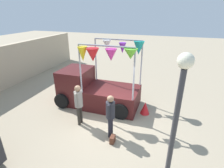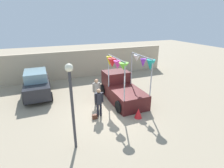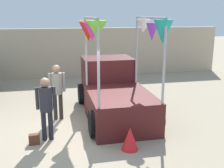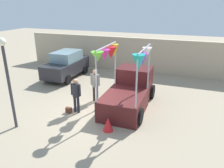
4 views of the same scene
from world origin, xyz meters
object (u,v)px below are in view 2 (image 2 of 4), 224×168
Objects in this scene: handbag at (95,117)px; street_lamp at (71,96)px; vendor_truck at (121,87)px; folded_kite_bundle_crimson at (138,113)px; parked_car at (37,84)px; person_vendor at (97,89)px; person_customer at (99,100)px.

street_lamp reaches higher than handbag.
vendor_truck reaches higher than folded_kite_bundle_crimson.
parked_car is at bearing 121.80° from handbag.
parked_car reaches higher than person_vendor.
vendor_truck is 6.22m from parked_car.
person_vendor reaches higher than person_customer.
parked_car reaches higher than handbag.
vendor_truck is 1.08× the size of street_lamp.
parked_car is 4.75m from person_vendor.
handbag is 0.47× the size of folded_kite_bundle_crimson.
folded_kite_bundle_crimson is (3.87, 1.10, -2.23)m from street_lamp.
person_vendor is (0.33, 1.51, 0.04)m from person_customer.
person_vendor is 6.45× the size of handbag.
folded_kite_bundle_crimson reaches higher than handbag.
folded_kite_bundle_crimson is at bearing -26.77° from person_customer.
vendor_truck is at bearing 36.25° from handbag.
handbag is at bearing -143.75° from vendor_truck.
person_vendor is 0.47× the size of street_lamp.
street_lamp is (-2.16, -3.64, 1.43)m from person_vendor.
handbag is 2.54m from folded_kite_bundle_crimson.
vendor_truck is 2.37× the size of person_customer.
vendor_truck is 2.30× the size of person_vendor.
person_vendor is 2.08m from handbag.
street_lamp is 6.44× the size of folded_kite_bundle_crimson.
street_lamp is at bearing -120.66° from person_vendor.
person_vendor is at bearing -175.28° from vendor_truck.
person_customer is (3.31, -4.57, 0.12)m from parked_car.
vendor_truck is 6.93× the size of folded_kite_bundle_crimson.
vendor_truck is 14.86× the size of handbag.
street_lamp is 4.59m from folded_kite_bundle_crimson.
street_lamp is at bearing -127.42° from handbag.
parked_car is 6.67× the size of folded_kite_bundle_crimson.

